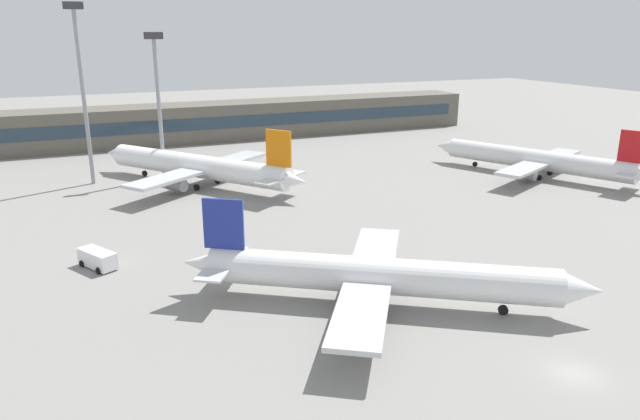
{
  "coord_description": "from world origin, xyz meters",
  "views": [
    {
      "loc": [
        -34.99,
        -29.53,
        26.37
      ],
      "look_at": [
        -4.86,
        40.0,
        3.0
      ],
      "focal_mm": 32.92,
      "sensor_mm": 36.0,
      "label": 1
    }
  ],
  "objects_px": {
    "floodlight_tower_west": "(82,84)",
    "floodlight_tower_east": "(158,96)",
    "airplane_mid": "(535,159)",
    "airplane_far": "(196,166)",
    "service_van_white": "(98,259)",
    "airplane_near": "(382,276)"
  },
  "relations": [
    {
      "from": "airplane_far",
      "to": "service_van_white",
      "type": "height_order",
      "value": "airplane_far"
    },
    {
      "from": "service_van_white",
      "to": "floodlight_tower_east",
      "type": "xyz_separation_m",
      "value": [
        14.12,
        40.64,
        13.89
      ]
    },
    {
      "from": "airplane_mid",
      "to": "floodlight_tower_west",
      "type": "height_order",
      "value": "floodlight_tower_west"
    },
    {
      "from": "airplane_far",
      "to": "floodlight_tower_east",
      "type": "distance_m",
      "value": 14.53
    },
    {
      "from": "airplane_far",
      "to": "floodlight_tower_east",
      "type": "bearing_deg",
      "value": 120.07
    },
    {
      "from": "floodlight_tower_east",
      "to": "service_van_white",
      "type": "bearing_deg",
      "value": -109.16
    },
    {
      "from": "airplane_near",
      "to": "airplane_mid",
      "type": "xyz_separation_m",
      "value": [
        52.72,
        36.1,
        0.04
      ]
    },
    {
      "from": "airplane_near",
      "to": "floodlight_tower_west",
      "type": "distance_m",
      "value": 68.79
    },
    {
      "from": "service_van_white",
      "to": "floodlight_tower_west",
      "type": "xyz_separation_m",
      "value": [
        1.77,
        41.56,
        16.36
      ]
    },
    {
      "from": "airplane_mid",
      "to": "service_van_white",
      "type": "distance_m",
      "value": 79.39
    },
    {
      "from": "airplane_near",
      "to": "airplane_far",
      "type": "distance_m",
      "value": 54.91
    },
    {
      "from": "airplane_mid",
      "to": "service_van_white",
      "type": "height_order",
      "value": "airplane_mid"
    },
    {
      "from": "airplane_near",
      "to": "floodlight_tower_east",
      "type": "relative_size",
      "value": 1.39
    },
    {
      "from": "floodlight_tower_west",
      "to": "floodlight_tower_east",
      "type": "distance_m",
      "value": 12.63
    },
    {
      "from": "service_van_white",
      "to": "airplane_far",
      "type": "bearing_deg",
      "value": 60.7
    },
    {
      "from": "airplane_far",
      "to": "service_van_white",
      "type": "relative_size",
      "value": 7.05
    },
    {
      "from": "airplane_mid",
      "to": "floodlight_tower_east",
      "type": "distance_m",
      "value": 69.98
    },
    {
      "from": "airplane_near",
      "to": "floodlight_tower_west",
      "type": "bearing_deg",
      "value": 110.46
    },
    {
      "from": "floodlight_tower_east",
      "to": "floodlight_tower_west",
      "type": "bearing_deg",
      "value": 175.72
    },
    {
      "from": "airplane_far",
      "to": "airplane_mid",
      "type": "bearing_deg",
      "value": -17.19
    },
    {
      "from": "service_van_white",
      "to": "airplane_mid",
      "type": "bearing_deg",
      "value": 10.62
    },
    {
      "from": "service_van_white",
      "to": "floodlight_tower_west",
      "type": "relative_size",
      "value": 0.18
    }
  ]
}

